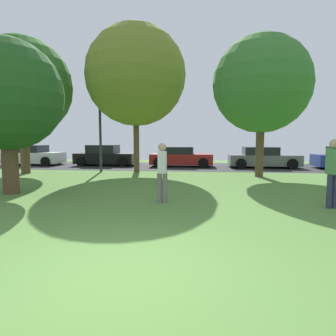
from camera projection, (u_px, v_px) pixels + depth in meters
The scene contains 13 objects.
ground_plane at pixel (120, 278), 3.82m from camera, with size 44.00×44.00×0.00m, color #547F38.
road_strip at pixel (185, 166), 19.64m from camera, with size 44.00×6.40×0.01m, color #28282B.
oak_tree_right at pixel (7, 95), 9.53m from camera, with size 3.61×3.61×5.06m.
birch_tree_lone at pixel (262, 84), 13.87m from camera, with size 4.59×4.59×6.69m.
oak_tree_left at pixel (22, 87), 15.27m from camera, with size 5.11×5.11×7.09m.
oak_tree_center at pixel (136, 76), 15.82m from camera, with size 5.40×5.40×7.93m.
person_bystander at pixel (333, 170), 7.64m from camera, with size 0.32×0.38×1.81m.
person_walking at pixel (162, 170), 8.37m from camera, with size 0.30×0.32×1.70m.
parked_car_white at pixel (33, 156), 20.88m from camera, with size 4.08×2.09×1.39m.
parked_car_black at pixel (105, 156), 20.45m from camera, with size 4.07×2.11×1.42m.
parked_car_red at pixel (181, 157), 19.68m from camera, with size 4.12×1.98×1.31m.
parked_car_grey at pixel (263, 158), 18.86m from camera, with size 4.36×2.12×1.32m.
street_lamp_post at pixel (100, 131), 16.17m from camera, with size 0.14×0.14×4.50m, color #2D2D33.
Camera 1 is at (1.03, -3.57, 1.80)m, focal length 31.46 mm.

